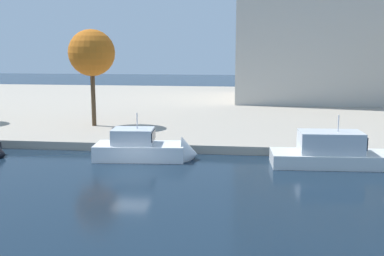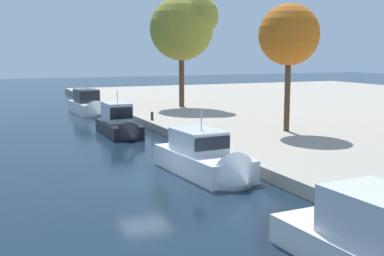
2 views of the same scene
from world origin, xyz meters
TOP-DOWN VIEW (x-y plane):
  - ground_plane at (0.00, 0.00)m, footprint 220.00×220.00m
  - dock_promenade at (0.00, 33.11)m, footprint 120.00×55.00m
  - motor_yacht_2 at (0.48, 3.45)m, footprint 7.93×3.33m
  - motor_yacht_3 at (15.13, 3.17)m, footprint 10.86×3.45m
  - tree_3 at (-7.21, 13.51)m, footprint 4.52×4.52m

SIDE VIEW (x-z plane):
  - ground_plane at x=0.00m, z-range 0.00..0.00m
  - dock_promenade at x=0.00m, z-range 0.00..0.69m
  - motor_yacht_3 at x=15.13m, z-range -1.80..3.07m
  - motor_yacht_2 at x=0.48m, z-range -1.54..2.92m
  - tree_3 at x=-7.21m, z-range 3.09..12.52m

